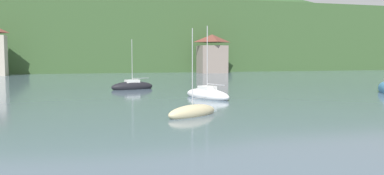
{
  "coord_description": "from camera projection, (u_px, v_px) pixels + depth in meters",
  "views": [
    {
      "loc": [
        -7.24,
        24.89,
        4.26
      ],
      "look_at": [
        0.0,
        50.55,
        2.13
      ],
      "focal_mm": 36.75,
      "sensor_mm": 36.0,
      "label": 1
    }
  ],
  "objects": [
    {
      "name": "sailboat_far_5",
      "position": [
        132.0,
        86.0,
        50.79
      ],
      "size": [
        5.9,
        3.08,
        6.81
      ],
      "rotation": [
        0.0,
        0.0,
        3.4
      ],
      "color": "black",
      "rests_on": "ground_plane"
    },
    {
      "name": "shore_building_central",
      "position": [
        212.0,
        54.0,
        99.88
      ],
      "size": [
        7.06,
        5.92,
        9.78
      ],
      "color": "gray",
      "rests_on": "ground_plane"
    },
    {
      "name": "wooded_hillside",
      "position": [
        111.0,
        45.0,
        134.79
      ],
      "size": [
        352.0,
        64.87,
        50.89
      ],
      "color": "#38562D",
      "rests_on": "ground_plane"
    },
    {
      "name": "sailboat_far_10",
      "position": [
        207.0,
        95.0,
        40.04
      ],
      "size": [
        4.08,
        6.95,
        7.68
      ],
      "rotation": [
        0.0,
        0.0,
        1.9
      ],
      "color": "white",
      "rests_on": "ground_plane"
    },
    {
      "name": "sailboat_mid_8",
      "position": [
        192.0,
        112.0,
        28.04
      ],
      "size": [
        4.6,
        3.44,
        6.53
      ],
      "rotation": [
        0.0,
        0.0,
        3.67
      ],
      "color": "#CCBC8E",
      "rests_on": "ground_plane"
    }
  ]
}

